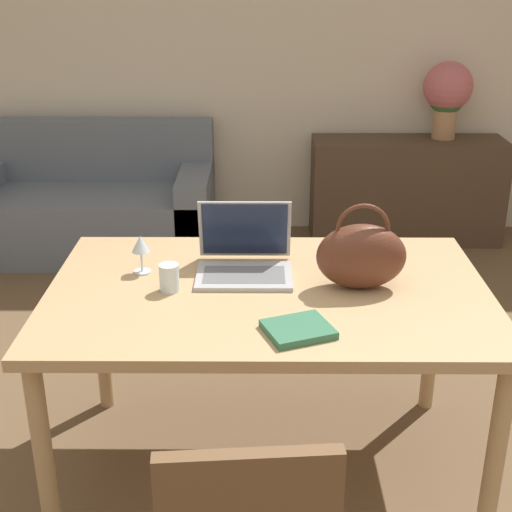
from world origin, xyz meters
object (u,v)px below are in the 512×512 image
laptop (244,254)px  drinking_glass (169,278)px  couch (93,207)px  flower_vase (447,93)px  wine_glass (141,246)px  handbag (361,255)px

laptop → drinking_glass: 0.31m
couch → laptop: 2.45m
laptop → flower_vase: size_ratio=0.67×
wine_glass → flower_vase: 2.92m
couch → laptop: size_ratio=4.71×
couch → flower_vase: size_ratio=3.15×
couch → drinking_glass: bearing=-70.6°
wine_glass → handbag: size_ratio=0.46×
couch → drinking_glass: size_ratio=16.59×
wine_glass → handbag: 0.78m
drinking_glass → flower_vase: (1.54, 2.55, 0.19)m
laptop → flower_vase: (1.29, 2.37, 0.17)m
wine_glass → handbag: (0.77, -0.12, 0.02)m
wine_glass → couch: bearing=107.8°
wine_glass → flower_vase: (1.66, 2.40, 0.14)m
handbag → wine_glass: bearing=171.0°
drinking_glass → flower_vase: size_ratio=0.19×
couch → drinking_glass: (0.81, -2.31, 0.53)m
laptop → flower_vase: flower_vase is taller
laptop → couch: bearing=116.5°
drinking_glass → handbag: size_ratio=0.31×
couch → wine_glass: bearing=-72.2°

